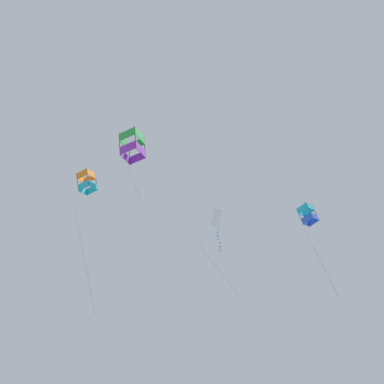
{
  "coord_description": "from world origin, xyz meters",
  "views": [
    {
      "loc": [
        24.13,
        13.82,
        7.0
      ],
      "look_at": [
        2.45,
        2.27,
        35.46
      ],
      "focal_mm": 51.78,
      "sensor_mm": 36.0,
      "label": 1
    }
  ],
  "objects": [
    {
      "name": "kite_box_near_left",
      "position": [
        -4.14,
        8.31,
        36.34
      ],
      "size": [
        1.75,
        1.3,
        7.82
      ],
      "rotation": [
        0.38,
        0.0,
        1.25
      ],
      "color": "#1EB2C6"
    },
    {
      "name": "kite_diamond_upper_right",
      "position": [
        -1.72,
        2.07,
        36.77
      ],
      "size": [
        2.71,
        2.71,
        7.01
      ],
      "rotation": [
        0.14,
        0.0,
        1.05
      ],
      "color": "white"
    },
    {
      "name": "kite_box_highest",
      "position": [
        8.22,
        -1.87,
        32.64
      ],
      "size": [
        2.47,
        2.34,
        9.64
      ],
      "rotation": [
        0.42,
        0.0,
        1.5
      ],
      "color": "orange"
    },
    {
      "name": "kite_box_far_centre",
      "position": [
        7.39,
        0.54,
        35.89
      ],
      "size": [
        1.71,
        1.29,
        5.69
      ],
      "rotation": [
        0.25,
        0.0,
        1.59
      ],
      "color": "green"
    }
  ]
}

